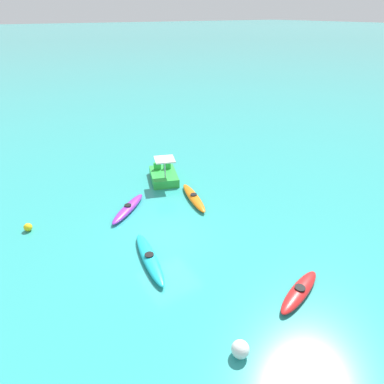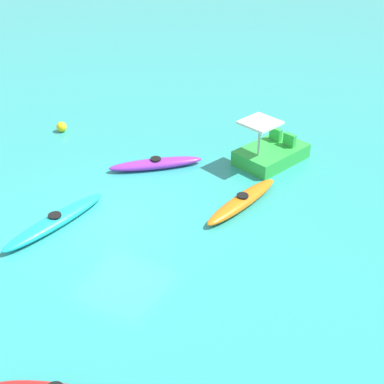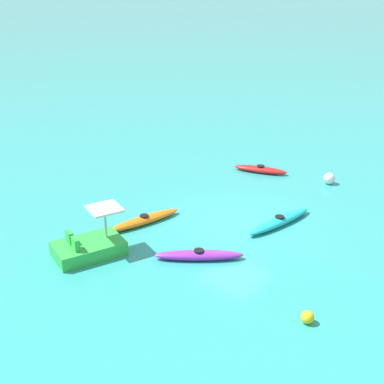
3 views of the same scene
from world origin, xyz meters
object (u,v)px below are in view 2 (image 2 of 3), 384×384
object	(u,v)px
kayak_orange	(242,201)
buoy_yellow	(62,127)
kayak_purple	(156,164)
pedal_boat_green	(271,152)
kayak_cyan	(56,221)

from	to	relation	value
kayak_orange	buoy_yellow	distance (m)	8.25
kayak_purple	buoy_yellow	world-z (taller)	buoy_yellow
kayak_purple	pedal_boat_green	bearing A→B (deg)	124.08
kayak_cyan	kayak_purple	size ratio (longest dim) A/B	1.30
pedal_boat_green	buoy_yellow	xyz separation A→B (m)	(1.34, -7.88, -0.14)
kayak_purple	buoy_yellow	bearing A→B (deg)	-100.49
kayak_cyan	kayak_purple	xyz separation A→B (m)	(-4.16, 0.82, 0.00)
kayak_orange	pedal_boat_green	world-z (taller)	pedal_boat_green
kayak_purple	buoy_yellow	xyz separation A→B (m)	(-0.86, -4.63, 0.03)
kayak_orange	buoy_yellow	bearing A→B (deg)	-101.82
kayak_cyan	pedal_boat_green	xyz separation A→B (m)	(-6.35, 4.07, 0.17)
kayak_cyan	kayak_purple	bearing A→B (deg)	168.83
kayak_cyan	buoy_yellow	size ratio (longest dim) A/B	9.36
kayak_purple	kayak_orange	size ratio (longest dim) A/B	0.84
pedal_boat_green	buoy_yellow	bearing A→B (deg)	-80.37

